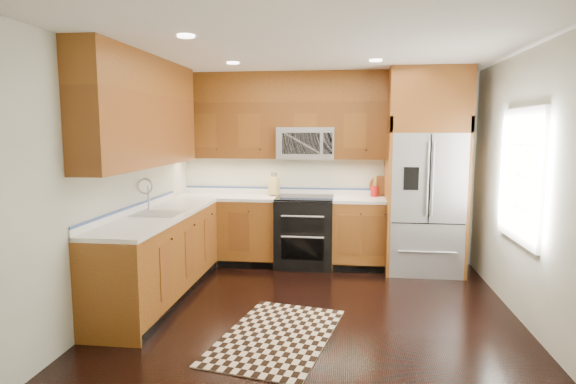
# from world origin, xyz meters

# --- Properties ---
(ground) EXTENTS (4.00, 4.00, 0.00)m
(ground) POSITION_xyz_m (0.00, 0.00, 0.00)
(ground) COLOR black
(ground) RESTS_ON ground
(wall_back) EXTENTS (4.00, 0.02, 2.60)m
(wall_back) POSITION_xyz_m (0.00, 2.00, 1.30)
(wall_back) COLOR silver
(wall_back) RESTS_ON ground
(wall_left) EXTENTS (0.02, 4.00, 2.60)m
(wall_left) POSITION_xyz_m (-2.00, 0.00, 1.30)
(wall_left) COLOR silver
(wall_left) RESTS_ON ground
(wall_right) EXTENTS (0.02, 4.00, 2.60)m
(wall_right) POSITION_xyz_m (2.00, 0.00, 1.30)
(wall_right) COLOR silver
(wall_right) RESTS_ON ground
(window) EXTENTS (0.04, 1.10, 1.30)m
(window) POSITION_xyz_m (1.98, 0.20, 1.40)
(window) COLOR white
(window) RESTS_ON ground
(base_cabinets) EXTENTS (2.85, 3.00, 0.90)m
(base_cabinets) POSITION_xyz_m (-1.23, 0.90, 0.45)
(base_cabinets) COLOR #92571C
(base_cabinets) RESTS_ON ground
(countertop) EXTENTS (2.86, 3.01, 0.04)m
(countertop) POSITION_xyz_m (-1.09, 1.01, 0.92)
(countertop) COLOR white
(countertop) RESTS_ON base_cabinets
(upper_cabinets) EXTENTS (2.85, 3.00, 1.15)m
(upper_cabinets) POSITION_xyz_m (-1.15, 1.09, 2.02)
(upper_cabinets) COLOR brown
(upper_cabinets) RESTS_ON ground
(range) EXTENTS (0.76, 0.67, 0.95)m
(range) POSITION_xyz_m (-0.25, 1.67, 0.47)
(range) COLOR black
(range) RESTS_ON ground
(microwave) EXTENTS (0.76, 0.40, 0.42)m
(microwave) POSITION_xyz_m (-0.25, 1.80, 1.66)
(microwave) COLOR #B2B2B7
(microwave) RESTS_ON ground
(refrigerator) EXTENTS (0.98, 0.75, 2.60)m
(refrigerator) POSITION_xyz_m (1.30, 1.63, 1.30)
(refrigerator) COLOR #B2B2B7
(refrigerator) RESTS_ON ground
(sink_faucet) EXTENTS (0.54, 0.44, 0.37)m
(sink_faucet) POSITION_xyz_m (-1.73, 0.23, 0.99)
(sink_faucet) COLOR #B2B2B7
(sink_faucet) RESTS_ON countertop
(rug) EXTENTS (1.18, 1.66, 0.01)m
(rug) POSITION_xyz_m (-0.29, -0.62, 0.01)
(rug) COLOR black
(rug) RESTS_ON ground
(knife_block) EXTENTS (0.14, 0.18, 0.31)m
(knife_block) POSITION_xyz_m (-0.69, 1.82, 1.07)
(knife_block) COLOR tan
(knife_block) RESTS_ON countertop
(utensil_crock) EXTENTS (0.11, 0.11, 0.30)m
(utensil_crock) POSITION_xyz_m (0.68, 1.86, 1.04)
(utensil_crock) COLOR #B11517
(utensil_crock) RESTS_ON countertop
(cutting_board) EXTENTS (0.29, 0.29, 0.02)m
(cutting_board) POSITION_xyz_m (0.75, 1.94, 0.95)
(cutting_board) COLOR brown
(cutting_board) RESTS_ON countertop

